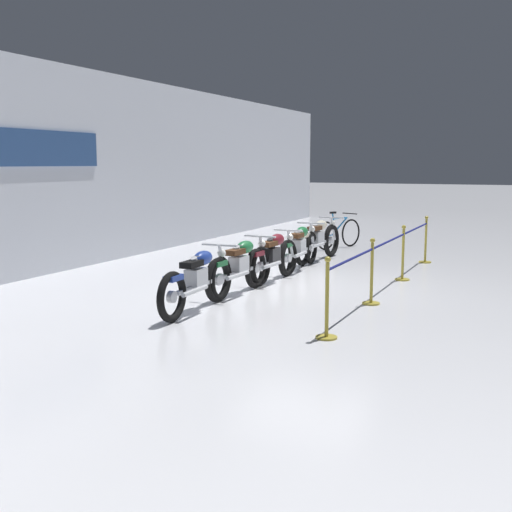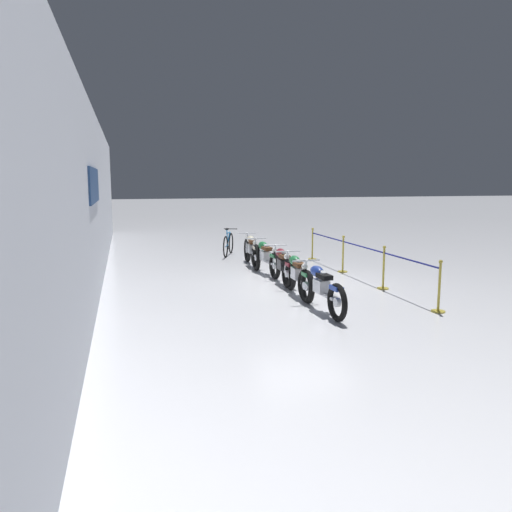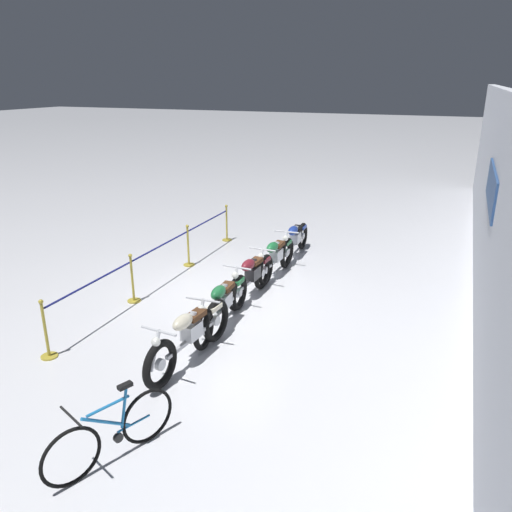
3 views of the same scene
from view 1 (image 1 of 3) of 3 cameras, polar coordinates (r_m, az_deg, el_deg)
ground_plane at (r=11.93m, az=4.30°, el=-2.45°), size 120.00×120.00×0.00m
back_wall at (r=14.34m, az=-15.35°, el=7.52°), size 28.00×0.29×4.20m
motorcycle_blue_0 at (r=9.68m, az=-5.17°, el=-2.14°), size 2.27×0.62×0.94m
motorcycle_green_1 at (r=10.92m, az=-1.38°, el=-0.92°), size 2.27×0.62×0.94m
motorcycle_maroon_2 at (r=12.03m, az=1.53°, el=-0.07°), size 2.15×0.62×0.93m
motorcycle_green_3 at (r=13.42m, az=3.89°, el=0.78°), size 2.40×0.62×0.94m
motorcycle_cream_4 at (r=14.64m, az=5.54°, el=1.42°), size 2.38×0.62×0.96m
bicycle at (r=16.93m, az=7.34°, el=2.02°), size 1.64×0.75×0.97m
stanchion_far_left at (r=10.22m, az=10.29°, el=-0.42°), size 7.02×0.28×1.05m
stanchion_mid_left at (r=10.27m, az=10.23°, el=-2.28°), size 0.28×0.28×1.05m
stanchion_mid_right at (r=12.50m, az=12.91°, el=-0.49°), size 0.28×0.28×1.05m
stanchion_far_right at (r=14.83m, az=14.83°, el=0.79°), size 0.28×0.28×1.05m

